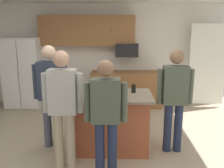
% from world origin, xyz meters
% --- Properties ---
extents(floor, '(7.04, 7.04, 0.00)m').
position_xyz_m(floor, '(0.00, 0.00, 0.00)').
color(floor, '#B7A88E').
rests_on(floor, ground).
extents(back_wall, '(6.40, 0.10, 2.60)m').
position_xyz_m(back_wall, '(0.00, 2.80, 1.30)').
color(back_wall, white).
rests_on(back_wall, ground).
extents(french_door_window_panel, '(0.90, 0.06, 2.00)m').
position_xyz_m(french_door_window_panel, '(2.60, 2.40, 1.10)').
color(french_door_window_panel, white).
rests_on(french_door_window_panel, ground).
extents(cabinet_run_upper, '(2.40, 0.38, 0.75)m').
position_xyz_m(cabinet_run_upper, '(-0.40, 2.60, 1.93)').
color(cabinet_run_upper, '#936038').
extents(cabinet_run_lower, '(1.80, 0.63, 0.90)m').
position_xyz_m(cabinet_run_lower, '(0.60, 2.48, 0.45)').
color(cabinet_run_lower, '#936038').
rests_on(cabinet_run_lower, ground).
extents(refrigerator, '(0.89, 0.76, 1.77)m').
position_xyz_m(refrigerator, '(-2.00, 2.38, 0.88)').
color(refrigerator, white).
rests_on(refrigerator, ground).
extents(microwave_over_range, '(0.56, 0.40, 0.32)m').
position_xyz_m(microwave_over_range, '(0.60, 2.50, 1.45)').
color(microwave_over_range, black).
extents(kitchen_island, '(1.31, 0.86, 0.95)m').
position_xyz_m(kitchen_island, '(0.28, 0.10, 0.48)').
color(kitchen_island, '#AD5638').
rests_on(kitchen_island, ground).
extents(person_elder_center, '(0.57, 0.22, 1.68)m').
position_xyz_m(person_elder_center, '(1.29, 0.04, 0.97)').
color(person_elder_center, '#232D4C').
rests_on(person_elder_center, ground).
extents(person_guest_by_door, '(0.57, 0.23, 1.73)m').
position_xyz_m(person_guest_by_door, '(-0.72, 0.15, 1.00)').
color(person_guest_by_door, '#4C5166').
rests_on(person_guest_by_door, ground).
extents(person_host_foreground, '(0.57, 0.22, 1.70)m').
position_xyz_m(person_host_foreground, '(-0.38, -0.48, 0.99)').
color(person_host_foreground, tan).
rests_on(person_host_foreground, ground).
extents(person_guest_right, '(0.57, 0.22, 1.61)m').
position_xyz_m(person_guest_right, '(0.23, -0.67, 0.92)').
color(person_guest_right, '#232D4C').
rests_on(person_guest_right, ground).
extents(glass_dark_ale, '(0.07, 0.07, 0.14)m').
position_xyz_m(glass_dark_ale, '(0.65, 0.23, 1.01)').
color(glass_dark_ale, black).
rests_on(glass_dark_ale, kitchen_island).
extents(glass_pilsner, '(0.07, 0.07, 0.15)m').
position_xyz_m(glass_pilsner, '(-0.10, -0.09, 1.02)').
color(glass_pilsner, black).
rests_on(glass_pilsner, kitchen_island).
extents(glass_short_whisky, '(0.07, 0.07, 0.13)m').
position_xyz_m(glass_short_whisky, '(0.26, 0.28, 1.01)').
color(glass_short_whisky, black).
rests_on(glass_short_whisky, kitchen_island).
extents(mug_blue_stoneware, '(0.13, 0.08, 0.09)m').
position_xyz_m(mug_blue_stoneware, '(0.15, 0.13, 0.99)').
color(mug_blue_stoneware, '#4C6B99').
rests_on(mug_blue_stoneware, kitchen_island).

